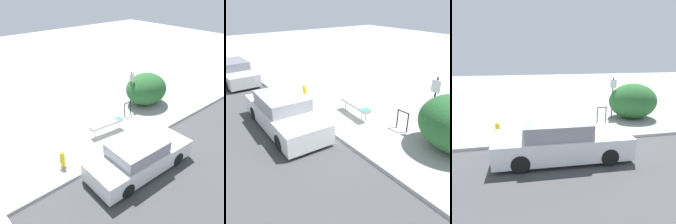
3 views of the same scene
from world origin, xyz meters
TOP-DOWN VIEW (x-y plane):
  - ground_plane at (0.00, 0.00)m, footprint 60.00×60.00m
  - curb at (0.00, 0.00)m, footprint 60.00×0.20m
  - bench at (0.41, 1.76)m, footprint 1.91×0.53m
  - bike_rack at (2.55, 2.44)m, footprint 0.55×0.08m
  - sign_post at (3.39, 3.04)m, footprint 0.36×0.08m
  - fire_hydrant at (-2.73, 0.91)m, footprint 0.36×0.22m
  - shrub_hedge at (4.53, 2.83)m, footprint 2.71×2.35m
  - parked_car_near at (-0.38, -1.30)m, footprint 4.71×1.94m

SIDE VIEW (x-z plane):
  - ground_plane at x=0.00m, z-range 0.00..0.00m
  - curb at x=0.00m, z-range 0.00..0.13m
  - fire_hydrant at x=-2.73m, z-range 0.03..0.79m
  - bike_rack at x=2.55m, z-range 0.09..0.91m
  - bench at x=0.41m, z-range 0.22..0.81m
  - parked_car_near at x=-0.38m, z-range -0.06..1.34m
  - shrub_hedge at x=4.53m, z-range 0.00..1.97m
  - sign_post at x=3.39m, z-range 0.23..2.53m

